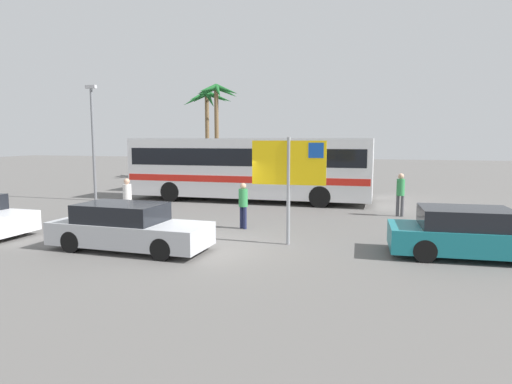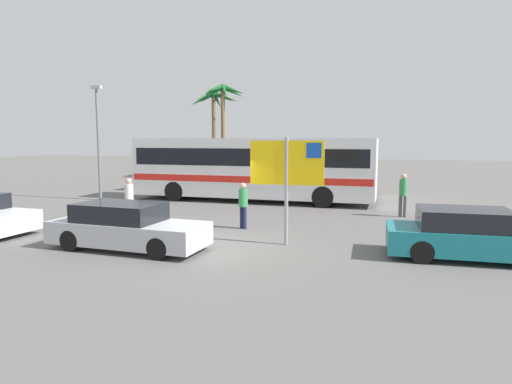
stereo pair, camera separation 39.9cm
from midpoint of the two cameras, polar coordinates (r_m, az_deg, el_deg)
The scene contains 12 objects.
ground at distance 13.48m, azimuth -6.85°, elevation -6.76°, with size 120.00×120.00×0.00m, color #605E5B.
bus_front_coach at distance 22.50m, azimuth -1.51°, elevation 3.31°, with size 12.17×2.48×3.17m.
bus_rear_coach at distance 25.76m, azimuth 0.49°, elevation 3.75°, with size 12.17×2.48×3.17m.
ferry_sign at distance 13.16m, azimuth 3.53°, elevation 3.20°, with size 2.20×0.14×3.20m.
car_teal at distance 13.14m, azimuth 25.10°, elevation -4.87°, with size 4.47×1.98×1.32m.
car_silver at distance 13.30m, azimuth -16.86°, elevation -4.39°, with size 4.62×1.82×1.32m.
pedestrian_crossing_lot at distance 15.67m, azimuth -2.38°, elevation -1.28°, with size 0.32×0.32×1.62m.
pedestrian_near_sign at distance 19.02m, azimuth 17.39°, elevation 0.13°, with size 0.32×0.32×1.76m.
pedestrian_by_bus at distance 17.62m, azimuth -16.73°, elevation -0.56°, with size 0.32×0.32×1.67m.
lamp_post_left_side at distance 24.31m, azimuth -20.52°, elevation 6.55°, with size 0.56×0.20×5.82m.
palm_tree_seaside at distance 34.69m, azimuth -5.50°, elevation 11.51°, with size 3.65×3.54×7.29m.
palm_tree_inland at distance 36.20m, azimuth -6.59°, elevation 10.91°, with size 3.87×3.96×6.96m.
Camera 1 is at (4.84, -12.16, 3.15)m, focal length 31.34 mm.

